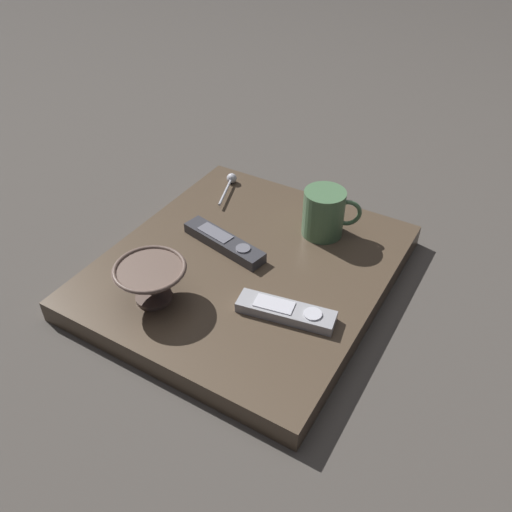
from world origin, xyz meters
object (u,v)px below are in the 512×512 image
cereal_bowl (151,281)px  teaspoon (230,181)px  tv_remote_near (286,311)px  tv_remote_far (224,242)px  coffee_mug (324,213)px

cereal_bowl → teaspoon: cereal_bowl is taller
tv_remote_near → tv_remote_far: 0.23m
coffee_mug → tv_remote_far: coffee_mug is taller
cereal_bowl → tv_remote_far: (0.03, 0.20, -0.03)m
coffee_mug → tv_remote_near: bearing=-79.3°
coffee_mug → cereal_bowl: bearing=-117.8°
tv_remote_near → coffee_mug: bearing=100.7°
coffee_mug → teaspoon: size_ratio=0.93×
cereal_bowl → tv_remote_far: bearing=82.5°
teaspoon → tv_remote_near: size_ratio=0.69×
coffee_mug → tv_remote_near: 0.27m
cereal_bowl → teaspoon: size_ratio=1.05×
coffee_mug → tv_remote_near: (0.05, -0.26, -0.04)m
coffee_mug → tv_remote_far: (-0.16, -0.15, -0.04)m
coffee_mug → tv_remote_near: size_ratio=0.64×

